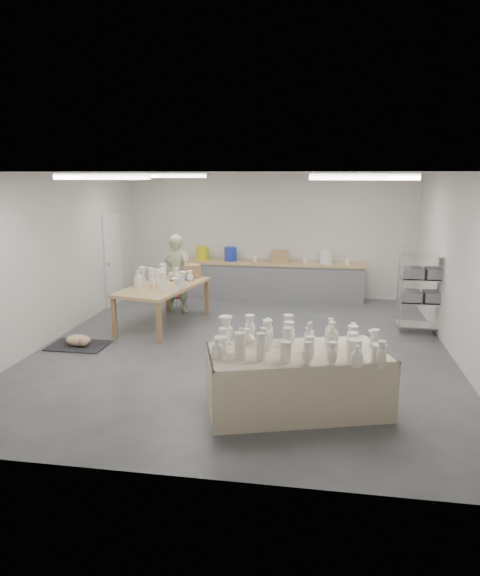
% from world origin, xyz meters
% --- Properties ---
extents(room, '(8.00, 8.02, 3.00)m').
position_xyz_m(room, '(-0.11, 0.08, 2.06)').
color(room, '#424449').
rests_on(room, ground).
extents(back_counter, '(4.60, 0.60, 1.24)m').
position_xyz_m(back_counter, '(-0.01, 3.68, 0.49)').
color(back_counter, tan).
rests_on(back_counter, ground).
extents(wire_shelf, '(0.88, 0.48, 1.80)m').
position_xyz_m(wire_shelf, '(3.20, 1.40, 0.92)').
color(wire_shelf, silver).
rests_on(wire_shelf, ground).
extents(drying_table, '(2.47, 1.72, 1.17)m').
position_xyz_m(drying_table, '(1.04, -2.30, 0.45)').
color(drying_table, olive).
rests_on(drying_table, ground).
extents(work_table, '(1.51, 2.35, 1.18)m').
position_xyz_m(work_table, '(-1.76, 1.19, 0.83)').
color(work_table, tan).
rests_on(work_table, ground).
extents(rug, '(1.00, 0.70, 0.02)m').
position_xyz_m(rug, '(-2.90, -0.41, 0.01)').
color(rug, black).
rests_on(rug, ground).
extents(cat, '(0.49, 0.38, 0.19)m').
position_xyz_m(cat, '(-2.88, -0.43, 0.12)').
color(cat, white).
rests_on(cat, rug).
extents(potter, '(0.68, 0.49, 1.71)m').
position_xyz_m(potter, '(-1.81, 2.13, 0.86)').
color(potter, '#9AAD86').
rests_on(potter, ground).
extents(red_stool, '(0.34, 0.34, 0.29)m').
position_xyz_m(red_stool, '(-1.81, 2.40, 0.25)').
color(red_stool, '#B21926').
rests_on(red_stool, ground).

